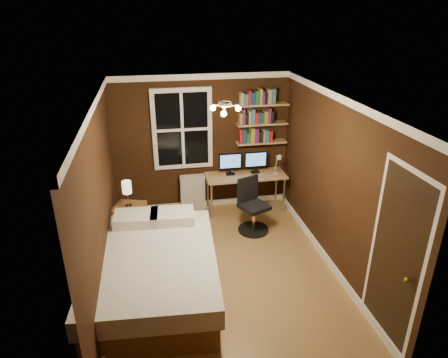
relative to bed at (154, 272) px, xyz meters
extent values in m
plane|color=brown|center=(1.00, 0.31, -0.33)|extent=(4.20, 4.20, 0.00)
cube|color=black|center=(1.00, 2.41, 0.92)|extent=(3.20, 0.04, 2.50)
cube|color=black|center=(-0.60, 0.31, 0.92)|extent=(0.04, 4.20, 2.50)
cube|color=black|center=(2.60, 0.31, 0.92)|extent=(0.04, 4.20, 2.50)
cube|color=white|center=(1.00, 0.31, 2.17)|extent=(3.20, 4.20, 0.02)
cube|color=white|center=(0.65, 2.37, 1.22)|extent=(1.06, 0.06, 1.46)
sphere|color=gold|center=(2.55, -1.54, 0.67)|extent=(0.06, 0.06, 0.06)
cube|color=tan|center=(2.08, 2.29, 0.92)|extent=(0.92, 0.22, 0.03)
cube|color=tan|center=(2.08, 2.29, 1.27)|extent=(0.92, 0.22, 0.03)
cube|color=tan|center=(2.08, 2.29, 1.62)|extent=(0.92, 0.22, 0.03)
cube|color=brown|center=(0.00, -0.03, -0.15)|extent=(1.68, 2.29, 0.35)
cube|color=silver|center=(0.00, -0.03, 0.15)|extent=(1.78, 2.36, 0.26)
cube|color=white|center=(-0.20, 0.84, 0.36)|extent=(0.66, 0.48, 0.15)
cube|color=white|center=(0.32, 0.80, 0.36)|extent=(0.66, 0.48, 0.15)
cube|color=brown|center=(-0.34, 1.48, -0.04)|extent=(0.58, 0.58, 0.58)
cube|color=beige|center=(0.78, 2.29, 0.01)|extent=(0.45, 0.16, 0.68)
cube|color=tan|center=(1.75, 2.11, 0.35)|extent=(1.47, 0.55, 0.04)
cylinder|color=beige|center=(1.08, 1.87, 0.00)|extent=(0.04, 0.04, 0.66)
cylinder|color=beige|center=(2.43, 1.87, 0.00)|extent=(0.04, 0.04, 0.66)
cylinder|color=beige|center=(1.08, 2.35, 0.00)|extent=(0.04, 0.04, 0.66)
cylinder|color=beige|center=(2.43, 2.35, 0.00)|extent=(0.04, 0.04, 0.66)
cylinder|color=black|center=(1.71, 1.29, -0.30)|extent=(0.52, 0.52, 0.05)
cylinder|color=silver|center=(1.71, 1.29, -0.09)|extent=(0.06, 0.06, 0.38)
cube|color=black|center=(1.71, 1.29, 0.14)|extent=(0.56, 0.56, 0.07)
cube|color=black|center=(1.63, 1.46, 0.39)|extent=(0.39, 0.21, 0.44)
camera|label=1|loc=(0.11, -4.43, 3.23)|focal=32.00mm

